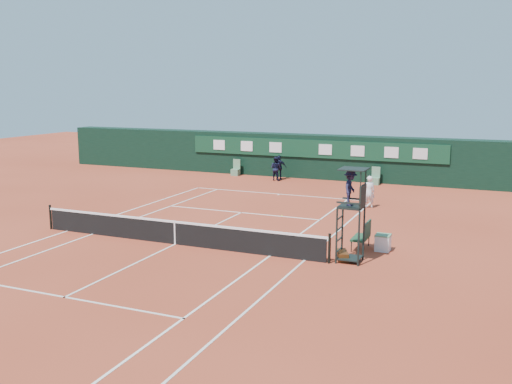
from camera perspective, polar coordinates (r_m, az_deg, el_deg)
ground at (r=23.28m, az=-8.08°, el=-5.20°), size 90.00×90.00×0.00m
court_lines at (r=23.28m, az=-8.08°, el=-5.19°), size 11.05×23.85×0.01m
tennis_net at (r=23.15m, az=-8.11°, el=-3.99°), size 12.90×0.10×1.10m
back_wall at (r=39.92m, az=5.90°, el=3.58°), size 40.00×1.65×3.00m
linesman_chair_left at (r=40.89m, az=-2.04°, el=2.11°), size 0.55×0.50×1.15m
linesman_chair_right at (r=37.78m, az=11.83°, el=1.21°), size 0.55×0.50×1.15m
umpire_chair at (r=20.51m, az=9.50°, el=-0.31°), size 0.96×0.95×3.42m
player_bench at (r=22.61m, az=10.68°, el=-4.18°), size 0.56×1.20×1.10m
tennis_bag at (r=21.26m, az=8.61°, el=-6.29°), size 0.67×0.92×0.32m
cooler at (r=22.63m, az=12.57°, el=-4.95°), size 0.57×0.57×0.65m
tennis_ball at (r=27.99m, az=2.61°, el=-2.37°), size 0.07×0.07×0.07m
player at (r=30.34m, az=11.23°, el=0.02°), size 0.73×0.61×1.70m
ball_kid_left at (r=38.60m, az=1.99°, el=2.36°), size 0.90×0.76×1.63m
ball_kid_right at (r=39.00m, az=2.34°, el=2.47°), size 1.05×0.64×1.67m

